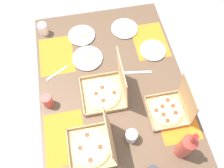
% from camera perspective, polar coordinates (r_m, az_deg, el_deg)
% --- Properties ---
extents(ground_plane, '(6.00, 6.00, 0.00)m').
position_cam_1_polar(ground_plane, '(2.48, 0.00, -8.61)').
color(ground_plane, gray).
extents(dining_table, '(1.49, 1.06, 0.77)m').
position_cam_1_polar(dining_table, '(1.87, 0.00, -1.55)').
color(dining_table, '#3F3328').
rests_on(dining_table, ground_plane).
extents(placemat_near_left, '(0.36, 0.26, 0.00)m').
position_cam_1_polar(placemat_near_left, '(1.97, -12.89, 6.57)').
color(placemat_near_left, orange).
rests_on(placemat_near_left, dining_table).
extents(placemat_near_right, '(0.36, 0.26, 0.00)m').
position_cam_1_polar(placemat_near_right, '(1.65, -11.00, -12.25)').
color(placemat_near_right, orange).
rests_on(placemat_near_right, dining_table).
extents(placemat_far_left, '(0.36, 0.26, 0.00)m').
position_cam_1_polar(placemat_far_left, '(2.03, 8.87, 9.97)').
color(placemat_far_left, orange).
rests_on(placemat_far_left, dining_table).
extents(placemat_far_right, '(0.36, 0.26, 0.00)m').
position_cam_1_polar(placemat_far_right, '(1.73, 14.75, -7.46)').
color(placemat_far_right, orange).
rests_on(placemat_far_right, dining_table).
extents(pizza_box_corner_left, '(0.30, 0.30, 0.34)m').
position_cam_1_polar(pizza_box_corner_left, '(1.70, -1.23, -1.44)').
color(pizza_box_corner_left, tan).
rests_on(pizza_box_corner_left, dining_table).
extents(pizza_box_corner_right, '(0.26, 0.26, 0.29)m').
position_cam_1_polar(pizza_box_corner_right, '(1.69, 13.62, -5.57)').
color(pizza_box_corner_right, tan).
rests_on(pizza_box_corner_right, dining_table).
extents(pizza_box_center, '(0.29, 0.29, 0.32)m').
position_cam_1_polar(pizza_box_center, '(1.56, -3.98, -14.11)').
color(pizza_box_center, tan).
rests_on(pizza_box_center, dining_table).
extents(plate_far_left, '(0.22, 0.22, 0.02)m').
position_cam_1_polar(plate_far_left, '(2.08, 2.93, 12.81)').
color(plate_far_left, white).
rests_on(plate_far_left, dining_table).
extents(plate_middle, '(0.22, 0.22, 0.03)m').
position_cam_1_polar(plate_middle, '(2.05, -7.07, 11.28)').
color(plate_middle, white).
rests_on(plate_middle, dining_table).
extents(plate_far_right, '(0.21, 0.21, 0.02)m').
position_cam_1_polar(plate_far_right, '(1.96, 9.53, 7.76)').
color(plate_far_right, white).
rests_on(plate_far_right, dining_table).
extents(plate_near_left, '(0.23, 0.23, 0.03)m').
position_cam_1_polar(plate_near_left, '(1.90, -5.76, 6.11)').
color(plate_near_left, white).
rests_on(plate_near_left, dining_table).
extents(soda_bottle, '(0.09, 0.09, 0.32)m').
position_cam_1_polar(soda_bottle, '(1.54, 17.02, -13.74)').
color(soda_bottle, '#B2382D').
rests_on(soda_bottle, dining_table).
extents(cup_dark, '(0.07, 0.07, 0.10)m').
position_cam_1_polar(cup_dark, '(1.72, -14.90, -3.84)').
color(cup_dark, '#BF4742').
rests_on(cup_dark, dining_table).
extents(cup_spare, '(0.07, 0.07, 0.10)m').
position_cam_1_polar(cup_spare, '(2.10, -15.87, 12.30)').
color(cup_spare, silver).
rests_on(cup_spare, dining_table).
extents(cup_clear_right, '(0.08, 0.08, 0.09)m').
position_cam_1_polar(cup_clear_right, '(1.59, 4.54, -12.12)').
color(cup_clear_right, silver).
rests_on(cup_clear_right, dining_table).
extents(fork_by_near_right, '(0.11, 0.17, 0.00)m').
position_cam_1_polar(fork_by_near_right, '(1.87, -12.69, 2.54)').
color(fork_by_near_right, '#B7B7BC').
rests_on(fork_by_near_right, dining_table).
extents(knife_by_far_left, '(0.05, 0.21, 0.00)m').
position_cam_1_polar(knife_by_far_left, '(1.84, 5.99, 2.74)').
color(knife_by_far_left, '#B7B7BC').
rests_on(knife_by_far_left, dining_table).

